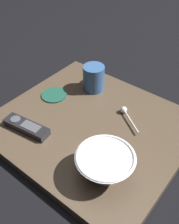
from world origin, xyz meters
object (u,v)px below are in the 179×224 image
cereal_bowl (105,164)px  drink_coaster (54,95)px  coffee_mug (94,78)px  tv_remote_near (26,127)px  teaspoon (125,112)px

cereal_bowl → drink_coaster: bearing=-25.0°
coffee_mug → tv_remote_near: (0.03, 0.32, -0.04)m
coffee_mug → drink_coaster: size_ratio=1.16×
cereal_bowl → tv_remote_near: (0.31, 0.02, -0.03)m
cereal_bowl → drink_coaster: (0.37, -0.17, -0.04)m
tv_remote_near → drink_coaster: bearing=-72.5°
cereal_bowl → drink_coaster: size_ratio=1.68×
teaspoon → drink_coaster: bearing=15.6°
tv_remote_near → coffee_mug: bearing=-95.5°
cereal_bowl → coffee_mug: (0.28, -0.30, 0.01)m
teaspoon → drink_coaster: (0.27, 0.08, -0.01)m
teaspoon → coffee_mug: bearing=-16.8°
cereal_bowl → tv_remote_near: bearing=3.6°
coffee_mug → tv_remote_near: coffee_mug is taller
coffee_mug → tv_remote_near: 0.33m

